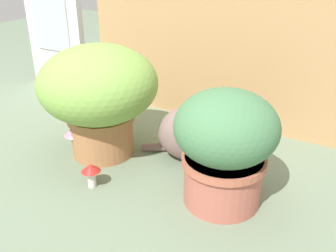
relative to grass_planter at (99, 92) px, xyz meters
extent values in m
plane|color=slate|center=(0.15, -0.06, -0.26)|extent=(6.00, 6.00, 0.00)
cube|color=tan|center=(0.23, 0.52, 0.10)|extent=(1.27, 0.03, 0.72)
cube|color=white|center=(-0.75, 0.53, 0.22)|extent=(0.40, 0.04, 0.97)
cylinder|color=#AB6F46|center=(0.00, 0.00, -0.18)|extent=(0.25, 0.25, 0.17)
cylinder|color=#A47241|center=(0.00, 0.00, -0.11)|extent=(0.27, 0.27, 0.02)
ellipsoid|color=#7FAC4B|center=(0.00, 0.00, 0.03)|extent=(0.46, 0.46, 0.30)
cylinder|color=#B26050|center=(0.55, -0.06, -0.18)|extent=(0.25, 0.25, 0.17)
cylinder|color=#B6624A|center=(0.55, -0.06, -0.11)|extent=(0.27, 0.27, 0.02)
ellipsoid|color=#48794E|center=(0.55, -0.06, 0.01)|extent=(0.33, 0.33, 0.23)
ellipsoid|color=#816661|center=(0.33, 0.13, -0.15)|extent=(0.30, 0.25, 0.22)
ellipsoid|color=#B09793|center=(0.42, 0.17, -0.17)|extent=(0.10, 0.12, 0.11)
sphere|color=#816661|center=(0.44, 0.17, -0.04)|extent=(0.14, 0.14, 0.11)
cone|color=#816661|center=(0.43, 0.20, 0.02)|extent=(0.05, 0.05, 0.04)
cone|color=#816661|center=(0.45, 0.14, 0.02)|extent=(0.05, 0.05, 0.04)
cylinder|color=#816661|center=(0.21, 0.13, -0.24)|extent=(0.18, 0.10, 0.07)
cylinder|color=#E4E9C2|center=(-0.08, -0.07, -0.22)|extent=(0.03, 0.03, 0.09)
cone|color=pink|center=(-0.08, -0.07, -0.15)|extent=(0.08, 0.08, 0.04)
cylinder|color=silver|center=(0.12, -0.21, -0.23)|extent=(0.03, 0.03, 0.06)
cone|color=red|center=(0.12, -0.21, -0.19)|extent=(0.07, 0.07, 0.03)
camera|label=1|loc=(0.90, -1.04, 0.50)|focal=40.16mm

